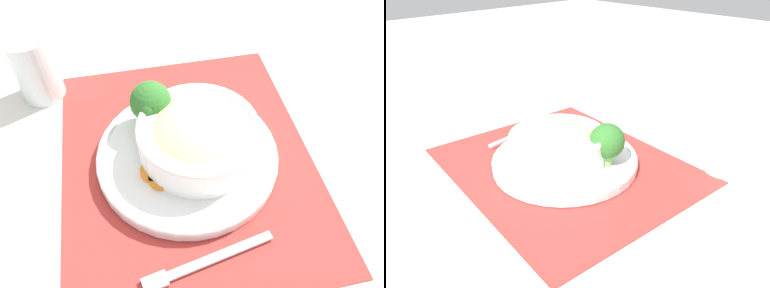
{
  "view_description": "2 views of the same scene",
  "coord_description": "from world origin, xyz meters",
  "views": [
    {
      "loc": [
        -0.34,
        0.1,
        0.48
      ],
      "look_at": [
        -0.01,
        -0.0,
        0.05
      ],
      "focal_mm": 35.0,
      "sensor_mm": 36.0,
      "label": 1
    },
    {
      "loc": [
        0.48,
        -0.42,
        0.38
      ],
      "look_at": [
        0.02,
        0.02,
        0.05
      ],
      "focal_mm": 35.0,
      "sensor_mm": 36.0,
      "label": 2
    }
  ],
  "objects": [
    {
      "name": "ground_plane",
      "position": [
        0.0,
        0.0,
        0.0
      ],
      "size": [
        4.0,
        4.0,
        0.0
      ],
      "primitive_type": "plane",
      "color": "beige"
    },
    {
      "name": "placemat",
      "position": [
        0.0,
        0.0,
        0.0
      ],
      "size": [
        0.51,
        0.43,
        0.0
      ],
      "color": "#B2332D",
      "rests_on": "ground_plane"
    },
    {
      "name": "plate",
      "position": [
        0.0,
        0.0,
        0.02
      ],
      "size": [
        0.28,
        0.28,
        0.02
      ],
      "color": "white",
      "rests_on": "placemat"
    },
    {
      "name": "bowl",
      "position": [
        -0.0,
        -0.02,
        0.06
      ],
      "size": [
        0.18,
        0.18,
        0.07
      ],
      "color": "white",
      "rests_on": "plate"
    },
    {
      "name": "broccoli_floret",
      "position": [
        0.07,
        0.04,
        0.07
      ],
      "size": [
        0.07,
        0.07,
        0.08
      ],
      "color": "#84AD5B",
      "rests_on": "plate"
    },
    {
      "name": "carrot_slice_near",
      "position": [
        -0.02,
        0.06,
        0.02
      ],
      "size": [
        0.04,
        0.04,
        0.01
      ],
      "color": "orange",
      "rests_on": "plate"
    },
    {
      "name": "carrot_slice_middle",
      "position": [
        -0.04,
        0.05,
        0.02
      ],
      "size": [
        0.04,
        0.04,
        0.01
      ],
      "color": "orange",
      "rests_on": "plate"
    },
    {
      "name": "water_glass",
      "position": [
        0.22,
        0.21,
        0.05
      ],
      "size": [
        0.08,
        0.08,
        0.12
      ],
      "color": "silver",
      "rests_on": "ground_plane"
    },
    {
      "name": "fork",
      "position": [
        -0.17,
        0.04,
        0.01
      ],
      "size": [
        0.03,
        0.18,
        0.01
      ],
      "rotation": [
        0.0,
        0.0,
        0.1
      ],
      "color": "#B7B7BC",
      "rests_on": "placemat"
    }
  ]
}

